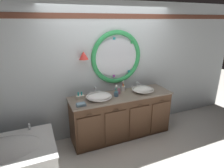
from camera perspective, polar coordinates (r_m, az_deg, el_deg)
name	(u,v)px	position (r m, az deg, el deg)	size (l,w,h in m)	color
ground_plane	(121,142)	(3.85, 2.85, -17.13)	(14.00, 14.00, 0.00)	silver
back_wall_assembly	(110,69)	(3.77, -0.59, 4.47)	(6.40, 0.26, 2.60)	silver
vanity_counter	(121,115)	(3.85, 2.73, -9.34)	(2.02, 0.62, 0.88)	brown
bathtub	(1,161)	(3.38, -30.41, -19.46)	(1.53, 0.97, 0.61)	white
sink_basin_left	(99,96)	(3.46, -3.94, -3.76)	(0.47, 0.47, 0.10)	white
sink_basin_right	(143,89)	(3.84, 9.29, -1.60)	(0.44, 0.44, 0.11)	white
faucet_set_left	(95,92)	(3.66, -5.17, -2.28)	(0.22, 0.13, 0.16)	silver
faucet_set_right	(137,86)	(4.02, 7.53, -0.49)	(0.24, 0.13, 0.14)	silver
toothbrush_holder_left	(116,94)	(3.58, 1.25, -2.89)	(0.09, 0.09, 0.22)	slate
toothbrush_holder_right	(123,88)	(3.85, 3.38, -1.20)	(0.08, 0.08, 0.22)	white
soap_dispenser	(119,91)	(3.70, 2.14, -1.99)	(0.06, 0.06, 0.15)	pink
folded_hand_towel	(81,105)	(3.24, -9.34, -6.12)	(0.16, 0.10, 0.05)	#7593A8
toiletry_basket	(80,96)	(3.55, -9.60, -3.72)	(0.14, 0.09, 0.12)	beige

